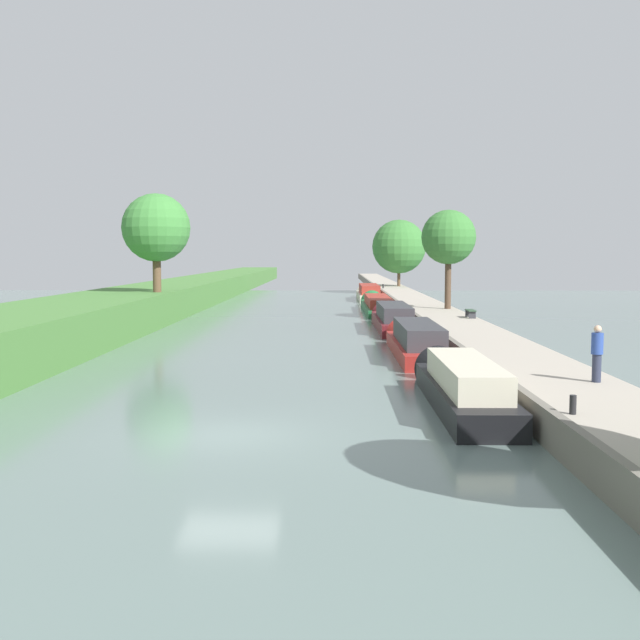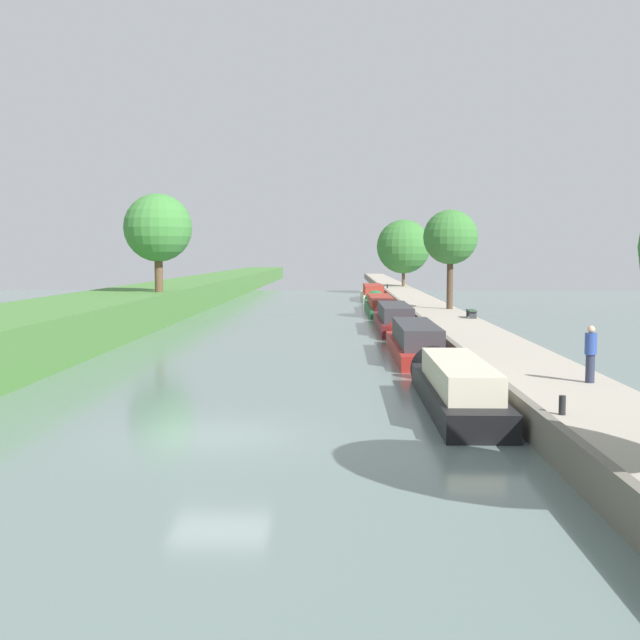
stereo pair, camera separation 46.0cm
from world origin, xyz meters
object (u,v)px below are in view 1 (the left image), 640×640
(narrowboat_cream, at_px, (368,293))
(park_bench, at_px, (471,312))
(narrowboat_black, at_px, (460,385))
(mooring_bollard_near, at_px, (573,405))
(narrowboat_green, at_px, (377,305))
(mooring_bollard_far, at_px, (383,286))
(person_walking, at_px, (597,352))
(narrowboat_maroon, at_px, (392,318))
(narrowboat_red, at_px, (415,341))

(narrowboat_cream, relative_size, park_bench, 8.40)
(narrowboat_black, relative_size, mooring_bollard_near, 22.62)
(narrowboat_cream, bearing_deg, park_bench, -82.63)
(narrowboat_green, distance_m, narrowboat_cream, 15.95)
(mooring_bollard_far, height_order, park_bench, park_bench)
(narrowboat_cream, bearing_deg, person_walking, -86.03)
(narrowboat_black, distance_m, narrowboat_maroon, 24.56)
(narrowboat_maroon, xyz_separation_m, mooring_bollard_near, (1.85, -30.27, 0.48))
(mooring_bollard_near, bearing_deg, person_walking, 65.57)
(person_walking, bearing_deg, park_bench, 88.94)
(narrowboat_red, distance_m, narrowboat_maroon, 12.49)
(narrowboat_maroon, height_order, person_walking, person_walking)
(narrowboat_maroon, height_order, narrowboat_cream, narrowboat_maroon)
(mooring_bollard_near, relative_size, park_bench, 0.30)
(narrowboat_red, distance_m, person_walking, 13.77)
(narrowboat_red, bearing_deg, mooring_bollard_far, 87.96)
(narrowboat_maroon, xyz_separation_m, narrowboat_green, (-0.08, 15.33, -0.13))
(mooring_bollard_near, bearing_deg, park_bench, 84.80)
(narrowboat_black, xyz_separation_m, narrowboat_maroon, (-0.18, 24.56, 0.03))
(narrowboat_green, height_order, narrowboat_cream, narrowboat_cream)
(narrowboat_black, height_order, mooring_bollard_near, narrowboat_black)
(park_bench, bearing_deg, narrowboat_green, 103.94)
(narrowboat_black, bearing_deg, park_bench, 79.19)
(narrowboat_green, relative_size, park_bench, 10.85)
(narrowboat_red, relative_size, mooring_bollard_far, 25.23)
(narrowboat_maroon, xyz_separation_m, park_bench, (4.37, -2.59, 0.60))
(narrowboat_maroon, distance_m, narrowboat_cream, 31.28)
(narrowboat_black, bearing_deg, person_walking, -16.35)
(mooring_bollard_far, bearing_deg, narrowboat_cream, -108.03)
(narrowboat_red, relative_size, mooring_bollard_near, 25.23)
(narrowboat_black, xyz_separation_m, narrowboat_red, (-0.09, 12.07, 0.00))
(person_walking, bearing_deg, narrowboat_black, 163.65)
(person_walking, bearing_deg, narrowboat_green, 95.60)
(narrowboat_green, bearing_deg, mooring_bollard_far, 84.91)
(narrowboat_black, relative_size, person_walking, 6.13)
(narrowboat_black, distance_m, narrowboat_green, 39.89)
(narrowboat_red, xyz_separation_m, narrowboat_maroon, (-0.09, 12.49, 0.02))
(narrowboat_black, height_order, person_walking, person_walking)
(narrowboat_black, relative_size, narrowboat_green, 0.63)
(mooring_bollard_near, bearing_deg, narrowboat_cream, 91.73)
(narrowboat_maroon, relative_size, person_walking, 7.41)
(narrowboat_green, height_order, mooring_bollard_far, mooring_bollard_far)
(person_walking, height_order, mooring_bollard_near, person_walking)
(narrowboat_green, height_order, person_walking, person_walking)
(narrowboat_maroon, xyz_separation_m, person_walking, (3.94, -25.67, 1.12))
(narrowboat_maroon, bearing_deg, mooring_bollard_near, -86.50)
(narrowboat_green, bearing_deg, narrowboat_black, -89.64)
(narrowboat_red, xyz_separation_m, park_bench, (4.28, 9.90, 0.62))
(narrowboat_maroon, distance_m, mooring_bollard_far, 37.06)
(narrowboat_black, xyz_separation_m, narrowboat_cream, (-0.19, 55.84, 0.01))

